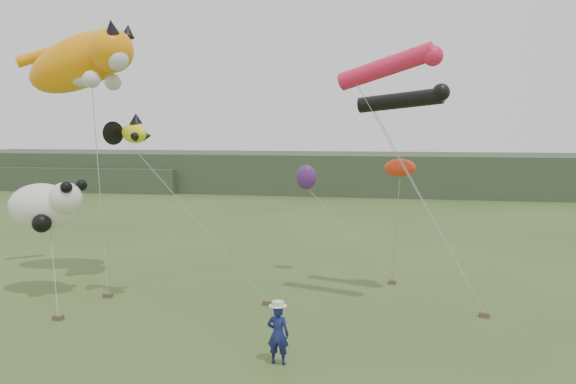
% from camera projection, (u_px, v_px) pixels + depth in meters
% --- Properties ---
extents(ground, '(120.00, 120.00, 0.00)m').
position_uv_depth(ground, '(237.00, 361.00, 15.82)').
color(ground, '#385123').
rests_on(ground, ground).
extents(headland, '(90.00, 13.00, 4.00)m').
position_uv_depth(headland, '(324.00, 173.00, 59.83)').
color(headland, '#2D3D28').
rests_on(headland, ground).
extents(festival_attendant, '(0.63, 0.42, 1.69)m').
position_uv_depth(festival_attendant, '(278.00, 334.00, 15.53)').
color(festival_attendant, navy).
rests_on(festival_attendant, ground).
extents(sandbag_anchors, '(14.73, 6.99, 0.16)m').
position_uv_depth(sandbag_anchors, '(264.00, 301.00, 21.02)').
color(sandbag_anchors, brown).
rests_on(sandbag_anchors, ground).
extents(cat_kite, '(6.29, 3.36, 3.70)m').
position_uv_depth(cat_kite, '(87.00, 60.00, 23.35)').
color(cat_kite, orange).
rests_on(cat_kite, ground).
extents(fish_kite, '(2.42, 1.59, 1.16)m').
position_uv_depth(fish_kite, '(125.00, 132.00, 20.53)').
color(fish_kite, yellow).
rests_on(fish_kite, ground).
extents(tube_kites, '(4.08, 3.27, 2.28)m').
position_uv_depth(tube_kites, '(400.00, 81.00, 20.11)').
color(tube_kites, black).
rests_on(tube_kites, ground).
extents(panda_kite, '(3.22, 2.08, 2.00)m').
position_uv_depth(panda_kite, '(46.00, 206.00, 21.76)').
color(panda_kite, white).
rests_on(panda_kite, ground).
extents(misc_kites, '(5.12, 2.70, 1.51)m').
position_uv_depth(misc_kites, '(351.00, 173.00, 23.48)').
color(misc_kites, red).
rests_on(misc_kites, ground).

